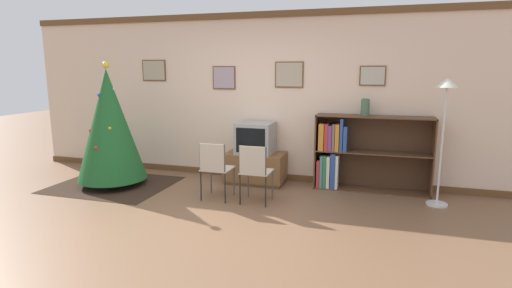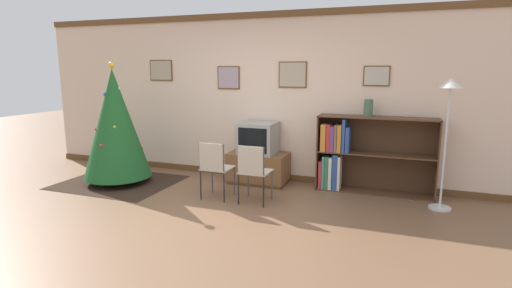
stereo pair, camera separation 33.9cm
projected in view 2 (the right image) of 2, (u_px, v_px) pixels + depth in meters
The scene contains 11 objects.
ground_plane at pixel (196, 223), 4.76m from camera, with size 24.00×24.00×0.00m, color brown.
wall_back at pixel (260, 97), 6.56m from camera, with size 8.42×0.11×2.70m.
area_rug at pixel (119, 182), 6.47m from camera, with size 1.79×1.48×0.01m.
christmas_tree at pixel (115, 124), 6.29m from camera, with size 1.05×1.05×1.91m.
tv_console at pixel (258, 168), 6.42m from camera, with size 0.94×0.55×0.49m.
television at pixel (258, 138), 6.32m from camera, with size 0.56×0.54×0.49m.
folding_chair_left at pixel (215, 167), 5.57m from camera, with size 0.40×0.40×0.82m.
folding_chair_right at pixel (253, 170), 5.37m from camera, with size 0.40×0.40×0.82m.
bookshelf at pixel (354, 155), 5.95m from camera, with size 1.69×0.36×1.13m.
vase at pixel (368, 108), 5.78m from camera, with size 0.13×0.13×0.25m.
standing_lamp at pixel (448, 110), 5.02m from camera, with size 0.28×0.28×1.70m.
Camera 2 is at (2.24, -3.97, 1.83)m, focal length 28.00 mm.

